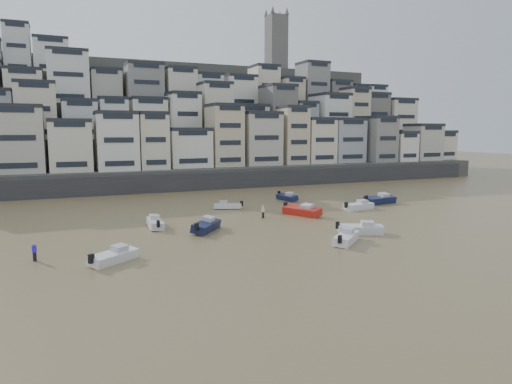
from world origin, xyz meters
name	(u,v)px	position (x,y,z in m)	size (l,w,h in m)	color
ground	(320,323)	(0.00, 0.00, 0.00)	(400.00, 400.00, 0.00)	olive
harbor_wall	(193,181)	(10.00, 65.00, 1.75)	(140.00, 3.00, 3.50)	#38383A
hillside	(170,126)	(14.73, 104.84, 13.01)	(141.04, 66.00, 50.00)	#4C4C47
boat_a	(346,236)	(13.23, 16.43, 0.75)	(5.49, 1.80, 1.50)	silver
boat_b	(361,227)	(17.20, 19.36, 0.76)	(5.57, 1.82, 1.52)	silver
boat_c	(206,225)	(1.29, 27.74, 0.80)	(5.84, 1.91, 1.59)	#12183A
boat_d	(359,205)	(26.81, 32.95, 0.74)	(5.45, 1.78, 1.49)	silver
boat_e	(302,209)	(16.60, 32.13, 0.85)	(6.24, 2.04, 1.70)	#B31F16
boat_f	(155,221)	(-3.83, 32.26, 0.74)	(5.45, 1.78, 1.49)	silver
boat_g	(380,199)	(33.27, 36.20, 0.86)	(6.30, 2.06, 1.72)	#141A41
boat_h	(228,205)	(8.90, 41.42, 0.62)	(4.55, 1.49, 1.24)	silver
boat_i	(287,196)	(21.10, 45.43, 0.68)	(5.00, 1.64, 1.36)	#151B41
boat_j	(114,255)	(-10.19, 18.65, 0.71)	(5.17, 1.69, 1.41)	silver
person_blue	(34,252)	(-16.76, 21.93, 0.87)	(0.44, 0.44, 1.74)	#2D1DDB
person_pink	(263,212)	(10.85, 32.58, 0.87)	(0.44, 0.44, 1.74)	beige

